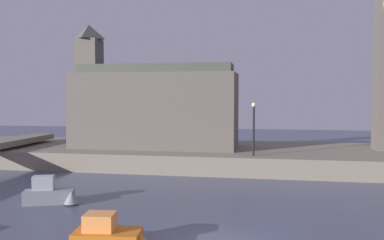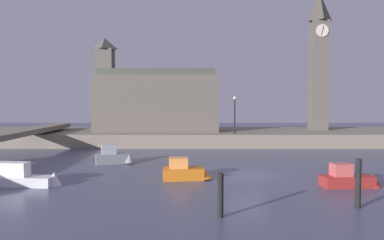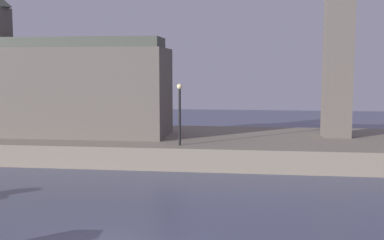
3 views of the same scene
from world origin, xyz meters
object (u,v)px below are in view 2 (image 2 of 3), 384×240
object	(u,v)px
streetlamp	(234,111)
boat_ferry_white	(24,178)
boat_dinghy_red	(351,179)
boat_patrol_orange	(186,172)
clock_tower	(318,60)
parliament_hall	(152,100)
mooring_post_right	(357,183)
mooring_post_left	(220,195)
boat_cruiser_grey	(114,157)

from	to	relation	value
streetlamp	boat_ferry_white	world-z (taller)	streetlamp
boat_dinghy_red	boat_patrol_orange	xyz separation A→B (m)	(-9.87, 2.06, 0.05)
clock_tower	boat_ferry_white	xyz separation A→B (m)	(-25.65, -23.71, -9.62)
boat_ferry_white	streetlamp	bearing A→B (deg)	51.13
parliament_hall	boat_ferry_white	distance (m)	23.40
mooring_post_right	clock_tower	bearing A→B (deg)	74.89
mooring_post_right	boat_patrol_orange	bearing A→B (deg)	141.75
mooring_post_left	boat_patrol_orange	bearing A→B (deg)	101.31
streetlamp	mooring_post_left	world-z (taller)	streetlamp
boat_ferry_white	boat_patrol_orange	world-z (taller)	boat_ferry_white
streetlamp	boat_ferry_white	size ratio (longest dim) A/B	0.85
mooring_post_left	boat_ferry_white	size ratio (longest dim) A/B	0.41
mooring_post_left	boat_ferry_white	world-z (taller)	mooring_post_left
streetlamp	boat_cruiser_grey	world-z (taller)	streetlamp
mooring_post_left	boat_dinghy_red	xyz separation A→B (m)	(8.29, 5.84, -0.52)
boat_patrol_orange	boat_dinghy_red	bearing A→B (deg)	-11.78
streetlamp	boat_ferry_white	distance (m)	23.73
parliament_hall	mooring_post_right	bearing A→B (deg)	-65.01
mooring_post_left	boat_cruiser_grey	xyz separation A→B (m)	(-7.52, 13.85, -0.43)
mooring_post_right	mooring_post_left	bearing A→B (deg)	-168.16
clock_tower	boat_patrol_orange	bearing A→B (deg)	-126.03
streetlamp	boat_dinghy_red	bearing A→B (deg)	-75.18
mooring_post_right	boat_cruiser_grey	xyz separation A→B (m)	(-14.19, 12.46, -0.63)
mooring_post_left	mooring_post_right	size ratio (longest dim) A/B	0.82
boat_cruiser_grey	boat_patrol_orange	size ratio (longest dim) A/B	0.99
clock_tower	boat_ferry_white	world-z (taller)	clock_tower
clock_tower	mooring_post_right	distance (m)	30.71
boat_patrol_orange	streetlamp	bearing A→B (deg)	73.14
streetlamp	mooring_post_right	distance (m)	23.34
mooring_post_left	mooring_post_right	world-z (taller)	mooring_post_right
streetlamp	boat_dinghy_red	world-z (taller)	streetlamp
boat_patrol_orange	mooring_post_left	bearing A→B (deg)	-78.69
mooring_post_right	boat_cruiser_grey	world-z (taller)	mooring_post_right
mooring_post_right	parliament_hall	bearing A→B (deg)	114.99
clock_tower	parliament_hall	world-z (taller)	clock_tower
parliament_hall	boat_cruiser_grey	size ratio (longest dim) A/B	4.37
parliament_hall	mooring_post_left	size ratio (longest dim) A/B	7.43
mooring_post_right	boat_ferry_white	world-z (taller)	mooring_post_right
mooring_post_left	boat_patrol_orange	xyz separation A→B (m)	(-1.58, 7.90, -0.47)
mooring_post_right	boat_patrol_orange	world-z (taller)	mooring_post_right
parliament_hall	mooring_post_left	world-z (taller)	parliament_hall
mooring_post_right	boat_dinghy_red	xyz separation A→B (m)	(1.62, 4.44, -0.73)
mooring_post_left	boat_ferry_white	xyz separation A→B (m)	(-11.32, 6.06, -0.49)
parliament_hall	boat_dinghy_red	xyz separation A→B (m)	(14.18, -22.49, -4.72)
mooring_post_right	boat_patrol_orange	size ratio (longest dim) A/B	0.71
boat_cruiser_grey	boat_dinghy_red	size ratio (longest dim) A/B	0.90
boat_ferry_white	boat_patrol_orange	distance (m)	9.92
streetlamp	boat_dinghy_red	xyz separation A→B (m)	(4.89, -18.49, -3.57)
clock_tower	boat_cruiser_grey	distance (m)	28.67
boat_patrol_orange	clock_tower	bearing A→B (deg)	53.97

